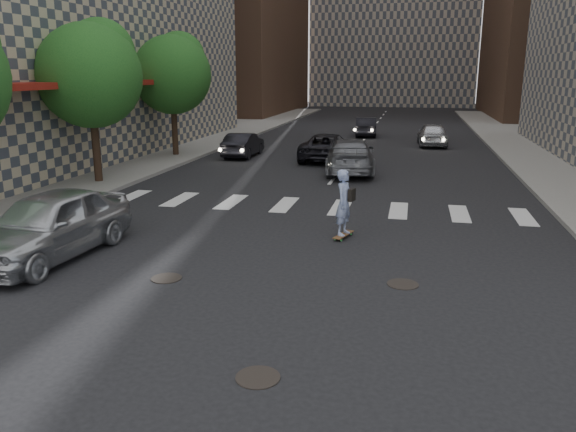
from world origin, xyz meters
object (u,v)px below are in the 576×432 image
traffic_car_d (432,134)px  traffic_car_e (366,127)px  tree_c (174,71)px  silver_sedan (49,225)px  traffic_car_c (327,147)px  tree_b (93,71)px  traffic_car_b (350,156)px  traffic_car_a (243,145)px  skateboarder (344,203)px

traffic_car_d → traffic_car_e: traffic_car_d is taller
tree_c → traffic_car_e: bearing=53.9°
silver_sedan → traffic_car_e: 30.48m
traffic_car_c → tree_b: bearing=47.5°
traffic_car_b → traffic_car_c: 3.98m
tree_c → traffic_car_c: (8.33, 0.64, -3.94)m
traffic_car_b → traffic_car_d: (4.05, 11.05, -0.05)m
traffic_car_c → traffic_car_e: size_ratio=1.23×
traffic_car_c → traffic_car_e: traffic_car_c is taller
tree_c → silver_sedan: tree_c is taller
silver_sedan → traffic_car_c: silver_sedan is taller
tree_b → traffic_car_c: (8.33, 8.64, -3.94)m
tree_b → silver_sedan: size_ratio=1.31×
tree_b → traffic_car_d: bearing=48.9°
traffic_car_a → traffic_car_e: bearing=-116.2°
skateboarder → silver_sedan: 7.82m
skateboarder → tree_b: bearing=169.2°
traffic_car_e → skateboarder: bearing=88.7°
skateboarder → traffic_car_c: (-2.69, 14.43, -0.32)m
traffic_car_e → traffic_car_b: bearing=87.3°
traffic_car_a → traffic_car_e: traffic_car_e is taller
tree_c → silver_sedan: 17.99m
tree_c → traffic_car_a: (3.57, 0.86, -3.98)m
tree_c → traffic_car_b: tree_c is taller
tree_b → silver_sedan: tree_b is taller
silver_sedan → traffic_car_d: silver_sedan is taller
tree_b → traffic_car_d: 21.67m
silver_sedan → traffic_car_a: (-0.38, 18.00, -0.20)m
traffic_car_a → traffic_car_c: bearing=176.9°
skateboarder → silver_sedan: size_ratio=0.39×
tree_c → traffic_car_c: tree_c is taller
traffic_car_b → traffic_car_d: traffic_car_b is taller
traffic_car_e → traffic_car_d: bearing=129.2°
traffic_car_b → traffic_car_c: (-1.63, 3.63, -0.08)m
tree_c → traffic_car_a: tree_c is taller
traffic_car_b → traffic_car_e: bearing=-95.0°
tree_c → traffic_car_e: (9.37, 12.86, -3.96)m
traffic_car_d → traffic_car_a: bearing=31.9°
traffic_car_b → traffic_car_c: bearing=-73.0°
traffic_car_a → traffic_car_b: bearing=148.5°
tree_b → traffic_car_b: bearing=26.7°
traffic_car_b → traffic_car_e: 15.86m
tree_c → traffic_car_d: (14.01, 8.06, -3.90)m
traffic_car_b → silver_sedan: bearing=59.9°
traffic_car_d → traffic_car_e: 6.68m
tree_b → traffic_car_b: (9.95, 5.02, -3.85)m
tree_c → traffic_car_c: bearing=4.4°
traffic_car_c → tree_c: bearing=5.9°
skateboarder → traffic_car_d: size_ratio=0.45×
silver_sedan → traffic_car_a: silver_sedan is taller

